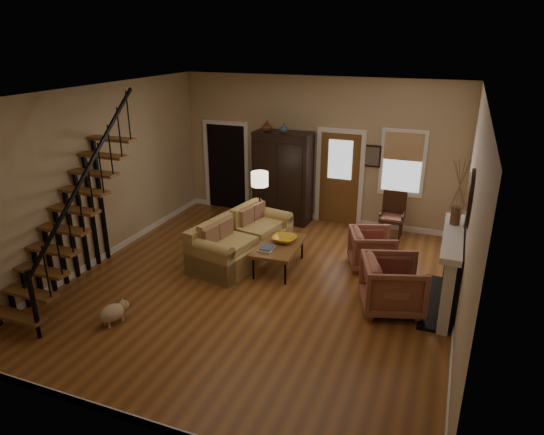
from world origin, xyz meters
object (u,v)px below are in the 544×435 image
(floor_lamp, at_px, (260,208))
(side_chair, at_px, (392,216))
(sofa, at_px, (242,239))
(armchair_right, at_px, (372,249))
(armchair_left, at_px, (393,285))
(armoire, at_px, (283,177))
(coffee_table, at_px, (279,256))

(floor_lamp, relative_size, side_chair, 1.50)
(sofa, height_order, armchair_right, sofa)
(sofa, height_order, side_chair, side_chair)
(sofa, xyz_separation_m, armchair_left, (2.99, -0.83, 0.01))
(armoire, relative_size, sofa, 0.92)
(armchair_left, bearing_deg, sofa, 56.63)
(floor_lamp, xyz_separation_m, side_chair, (2.56, 1.17, -0.26))
(floor_lamp, bearing_deg, sofa, -90.13)
(sofa, xyz_separation_m, side_chair, (2.56, 2.07, 0.09))
(armoire, xyz_separation_m, side_chair, (2.55, -0.20, -0.54))
(floor_lamp, distance_m, side_chair, 2.82)
(armchair_left, relative_size, floor_lamp, 0.62)
(armchair_left, xyz_separation_m, side_chair, (-0.43, 2.90, 0.08))
(sofa, xyz_separation_m, armchair_right, (2.42, 0.56, -0.05))
(armoire, height_order, coffee_table, armoire)
(armoire, relative_size, coffee_table, 1.64)
(coffee_table, bearing_deg, armchair_left, -17.80)
(coffee_table, bearing_deg, armchair_right, 23.28)
(sofa, xyz_separation_m, coffee_table, (0.81, -0.13, -0.18))
(armoire, relative_size, armchair_left, 2.20)
(armchair_right, height_order, floor_lamp, floor_lamp)
(coffee_table, height_order, side_chair, side_chair)
(coffee_table, relative_size, armchair_right, 1.57)
(armchair_left, distance_m, floor_lamp, 3.47)
(armoire, distance_m, armchair_right, 3.03)
(armoire, xyz_separation_m, coffee_table, (0.80, -2.40, -0.80))
(floor_lamp, height_order, side_chair, floor_lamp)
(sofa, relative_size, armchair_right, 2.79)
(coffee_table, relative_size, floor_lamp, 0.84)
(coffee_table, xyz_separation_m, side_chair, (1.75, 2.20, 0.26))
(armoire, distance_m, sofa, 2.35)
(sofa, distance_m, coffee_table, 0.84)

